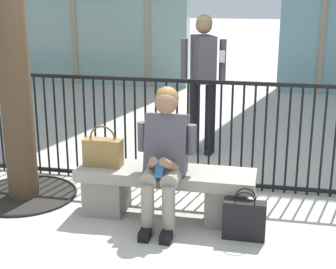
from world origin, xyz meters
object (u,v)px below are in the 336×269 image
at_px(shopping_bag, 244,219).
at_px(bystander_at_railing, 203,74).
at_px(stone_bench, 166,188).
at_px(seated_person_with_phone, 165,153).
at_px(handbag_on_bench, 103,151).

distance_m(shopping_bag, bystander_at_railing, 2.48).
relative_size(stone_bench, seated_person_with_phone, 1.32).
xyz_separation_m(shopping_bag, bystander_at_railing, (-0.69, 2.24, 0.83)).
bearing_deg(handbag_on_bench, bystander_at_railing, 72.59).
distance_m(handbag_on_bench, shopping_bag, 1.40).
bearing_deg(bystander_at_railing, handbag_on_bench, -107.41).
bearing_deg(stone_bench, seated_person_with_phone, -81.59).
xyz_separation_m(handbag_on_bench, bystander_at_railing, (0.62, 1.96, 0.42)).
height_order(stone_bench, shopping_bag, stone_bench).
height_order(seated_person_with_phone, bystander_at_railing, bystander_at_railing).
height_order(shopping_bag, bystander_at_railing, bystander_at_railing).
height_order(stone_bench, seated_person_with_phone, seated_person_with_phone).
height_order(handbag_on_bench, shopping_bag, handbag_on_bench).
bearing_deg(shopping_bag, bystander_at_railing, 107.26).
bearing_deg(handbag_on_bench, seated_person_with_phone, -11.20).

